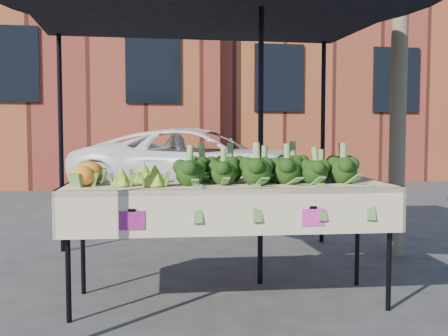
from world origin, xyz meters
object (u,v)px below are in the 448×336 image
(canopy, at_px, (218,121))
(vehicle, at_px, (202,71))
(street_tree, at_px, (400,22))
(table, at_px, (228,243))

(canopy, bearing_deg, vehicle, 84.04)
(canopy, height_order, street_tree, street_tree)
(canopy, relative_size, vehicle, 0.66)
(canopy, bearing_deg, table, -89.87)
(vehicle, height_order, street_tree, vehicle)
(table, height_order, vehicle, vehicle)
(canopy, distance_m, street_tree, 2.33)
(table, bearing_deg, street_tree, 31.38)
(vehicle, bearing_deg, canopy, -164.21)
(street_tree, bearing_deg, table, -148.62)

